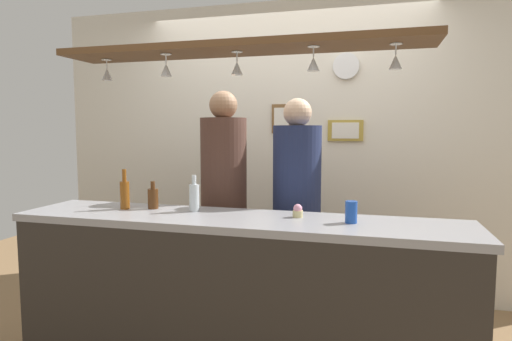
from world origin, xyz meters
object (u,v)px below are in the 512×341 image
cupcake (298,211)px  bottle_beer_brown_stubby (153,198)px  bottle_beer_amber_tall (125,194)px  picture_frame_crest (282,119)px  bottle_soda_clear (194,197)px  picture_frame_lower_pair (345,130)px  person_left_brown_shirt (224,185)px  person_middle_navy_shirt (297,194)px  wall_clock (346,66)px  drink_can (351,212)px

cupcake → bottle_beer_brown_stubby: bearing=178.8°
bottle_beer_amber_tall → picture_frame_crest: (0.75, 1.35, 0.51)m
bottle_soda_clear → picture_frame_lower_pair: 1.61m
bottle_beer_amber_tall → cupcake: size_ratio=3.33×
bottle_beer_brown_stubby → cupcake: bearing=-1.2°
bottle_beer_amber_tall → bottle_soda_clear: bottle_beer_amber_tall is taller
cupcake → person_left_brown_shirt: bearing=141.6°
bottle_soda_clear → picture_frame_lower_pair: picture_frame_lower_pair is taller
bottle_soda_clear → picture_frame_lower_pair: (0.84, 1.30, 0.41)m
person_middle_navy_shirt → bottle_beer_brown_stubby: bearing=-150.3°
person_left_brown_shirt → picture_frame_crest: size_ratio=6.74×
person_left_brown_shirt → cupcake: bearing=-38.4°
wall_clock → picture_frame_lower_pair: bearing=52.8°
bottle_soda_clear → wall_clock: size_ratio=1.05×
picture_frame_crest → bottle_soda_clear: bearing=-102.2°
person_left_brown_shirt → wall_clock: wall_clock is taller
cupcake → picture_frame_lower_pair: picture_frame_lower_pair is taller
person_left_brown_shirt → drink_can: 1.12m
cupcake → wall_clock: bearing=82.3°
picture_frame_crest → wall_clock: bearing=-0.6°
person_middle_navy_shirt → wall_clock: bearing=71.2°
bottle_beer_amber_tall → bottle_beer_brown_stubby: bottle_beer_amber_tall is taller
person_middle_navy_shirt → picture_frame_crest: size_ratio=6.50×
person_middle_navy_shirt → drink_can: bearing=-55.3°
bottle_soda_clear → cupcake: (0.66, -0.01, -0.06)m
person_middle_navy_shirt → picture_frame_lower_pair: size_ratio=5.63×
bottle_beer_amber_tall → drink_can: size_ratio=2.13×
person_left_brown_shirt → cupcake: size_ratio=22.47×
drink_can → person_middle_navy_shirt: bearing=124.7°
picture_frame_crest → cupcake: bearing=-73.9°
person_middle_navy_shirt → bottle_soda_clear: 0.76m
person_left_brown_shirt → bottle_soda_clear: bearing=-92.1°
picture_frame_crest → drink_can: bearing=-63.6°
person_middle_navy_shirt → cupcake: 0.52m
bottle_beer_amber_tall → cupcake: (1.13, 0.04, -0.06)m
bottle_beer_amber_tall → bottle_soda_clear: size_ratio=1.13×
person_middle_navy_shirt → bottle_beer_amber_tall: bearing=-151.9°
person_middle_navy_shirt → wall_clock: 1.30m
picture_frame_crest → wall_clock: size_ratio=1.18×
person_middle_navy_shirt → drink_can: 0.71m
bottle_beer_amber_tall → bottle_soda_clear: 0.47m
person_middle_navy_shirt → person_left_brown_shirt: bearing=180.0°
cupcake → bottle_soda_clear: bearing=179.3°
bottle_beer_brown_stubby → wall_clock: size_ratio=0.82×
bottle_soda_clear → drink_can: bottle_soda_clear is taller
bottle_beer_amber_tall → picture_frame_crest: size_ratio=1.00×
drink_can → wall_clock: 1.71m
person_middle_navy_shirt → picture_frame_crest: (-0.28, 0.80, 0.55)m
bottle_beer_amber_tall → wall_clock: 2.10m
person_middle_navy_shirt → picture_frame_lower_pair: 0.96m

